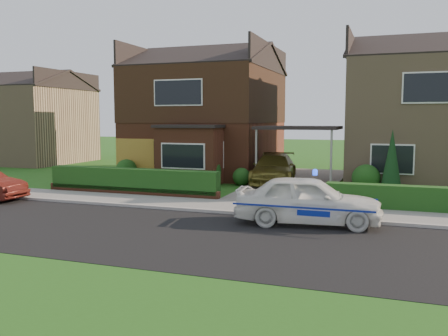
% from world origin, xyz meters
% --- Properties ---
extents(ground, '(120.00, 120.00, 0.00)m').
position_xyz_m(ground, '(0.00, 0.00, 0.00)').
color(ground, '#225216').
rests_on(ground, ground).
extents(road, '(60.00, 6.00, 0.02)m').
position_xyz_m(road, '(0.00, 0.00, 0.00)').
color(road, black).
rests_on(road, ground).
extents(kerb, '(60.00, 0.16, 0.12)m').
position_xyz_m(kerb, '(0.00, 3.05, 0.06)').
color(kerb, '#9E9993').
rests_on(kerb, ground).
extents(sidewalk, '(60.00, 2.00, 0.10)m').
position_xyz_m(sidewalk, '(0.00, 4.10, 0.05)').
color(sidewalk, slate).
rests_on(sidewalk, ground).
extents(grass_verge, '(60.00, 4.00, 0.01)m').
position_xyz_m(grass_verge, '(0.00, -5.00, 0.00)').
color(grass_verge, '#225216').
rests_on(grass_verge, ground).
extents(driveway, '(3.80, 12.00, 0.12)m').
position_xyz_m(driveway, '(0.00, 11.00, 0.06)').
color(driveway, '#666059').
rests_on(driveway, ground).
extents(house_left, '(7.50, 9.53, 7.25)m').
position_xyz_m(house_left, '(-5.78, 13.90, 3.81)').
color(house_left, brown).
rests_on(house_left, ground).
extents(house_right, '(7.50, 8.06, 7.25)m').
position_xyz_m(house_right, '(5.80, 13.99, 3.66)').
color(house_right, '#997D5D').
rests_on(house_right, ground).
extents(carport_link, '(3.80, 3.00, 2.77)m').
position_xyz_m(carport_link, '(0.00, 10.95, 2.66)').
color(carport_link, black).
rests_on(carport_link, ground).
extents(garage_door, '(2.20, 0.10, 2.10)m').
position_xyz_m(garage_door, '(-8.25, 9.96, 1.05)').
color(garage_door, brown).
rests_on(garage_door, ground).
extents(dwarf_wall, '(7.70, 0.25, 0.36)m').
position_xyz_m(dwarf_wall, '(-5.80, 5.30, 0.18)').
color(dwarf_wall, brown).
rests_on(dwarf_wall, ground).
extents(hedge_left, '(7.50, 0.55, 0.90)m').
position_xyz_m(hedge_left, '(-5.80, 5.45, 0.00)').
color(hedge_left, '#123912').
rests_on(hedge_left, ground).
extents(hedge_right, '(7.50, 0.55, 0.80)m').
position_xyz_m(hedge_right, '(5.80, 5.35, 0.00)').
color(hedge_right, '#123912').
rests_on(hedge_right, ground).
extents(shrub_left_far, '(1.08, 1.08, 1.08)m').
position_xyz_m(shrub_left_far, '(-8.50, 9.50, 0.54)').
color(shrub_left_far, '#123912').
rests_on(shrub_left_far, ground).
extents(shrub_left_mid, '(1.32, 1.32, 1.32)m').
position_xyz_m(shrub_left_mid, '(-4.00, 9.30, 0.66)').
color(shrub_left_mid, '#123912').
rests_on(shrub_left_mid, ground).
extents(shrub_left_near, '(0.84, 0.84, 0.84)m').
position_xyz_m(shrub_left_near, '(-2.40, 9.60, 0.42)').
color(shrub_left_near, '#123912').
rests_on(shrub_left_near, ground).
extents(shrub_right_near, '(1.20, 1.20, 1.20)m').
position_xyz_m(shrub_right_near, '(3.20, 9.40, 0.60)').
color(shrub_right_near, '#123912').
rests_on(shrub_right_near, ground).
extents(conifer_a, '(0.90, 0.90, 2.60)m').
position_xyz_m(conifer_a, '(4.20, 9.20, 1.30)').
color(conifer_a, black).
rests_on(conifer_a, ground).
extents(neighbour_left, '(6.50, 7.00, 5.20)m').
position_xyz_m(neighbour_left, '(-20.00, 16.00, 2.60)').
color(neighbour_left, '#997D5D').
rests_on(neighbour_left, ground).
extents(police_car, '(3.92, 4.43, 1.62)m').
position_xyz_m(police_car, '(1.88, 2.40, 0.73)').
color(police_car, white).
rests_on(police_car, ground).
extents(driveway_car, '(2.44, 4.81, 1.34)m').
position_xyz_m(driveway_car, '(-1.00, 10.22, 0.79)').
color(driveway_car, brown).
rests_on(driveway_car, driveway).
extents(potted_plant_a, '(0.42, 0.36, 0.66)m').
position_xyz_m(potted_plant_a, '(-9.00, 6.31, 0.33)').
color(potted_plant_a, gray).
rests_on(potted_plant_a, ground).
extents(potted_plant_b, '(0.55, 0.54, 0.78)m').
position_xyz_m(potted_plant_b, '(-2.99, 7.21, 0.39)').
color(potted_plant_b, gray).
rests_on(potted_plant_b, ground).
extents(potted_plant_c, '(0.55, 0.55, 0.71)m').
position_xyz_m(potted_plant_c, '(-3.25, 6.00, 0.36)').
color(potted_plant_c, gray).
rests_on(potted_plant_c, ground).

